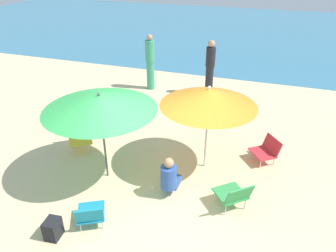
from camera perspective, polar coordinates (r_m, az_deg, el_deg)
ground_plane at (r=6.35m, az=-1.93°, el=-12.31°), size 40.00×40.00×0.00m
sea_water at (r=19.75m, az=13.68°, el=15.98°), size 40.00×16.00×0.01m
umbrella_orange at (r=6.36m, az=7.19°, el=5.06°), size 1.94×1.94×1.87m
umbrella_green at (r=6.11m, az=-11.95°, el=4.04°), size 2.15×2.15×1.88m
beach_chair_a at (r=5.77m, az=-13.51°, el=-14.81°), size 0.68×0.75×0.56m
beach_chair_b at (r=7.45m, az=16.97°, el=-4.00°), size 0.72×0.72×0.55m
beach_chair_c at (r=5.99m, az=11.53°, el=-11.69°), size 0.77×0.78×0.63m
beach_chair_d at (r=7.84m, az=-15.27°, el=-1.63°), size 0.75×0.75×0.61m
person_a at (r=10.30m, az=7.41°, el=10.17°), size 0.29×0.29×1.76m
person_b at (r=6.14m, az=0.29°, el=-8.92°), size 0.31×0.55×0.86m
person_c at (r=10.72m, az=-3.15°, el=11.19°), size 0.30×0.30×1.81m
beach_bag at (r=5.83m, az=-19.63°, el=-16.68°), size 0.25×0.29×0.35m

